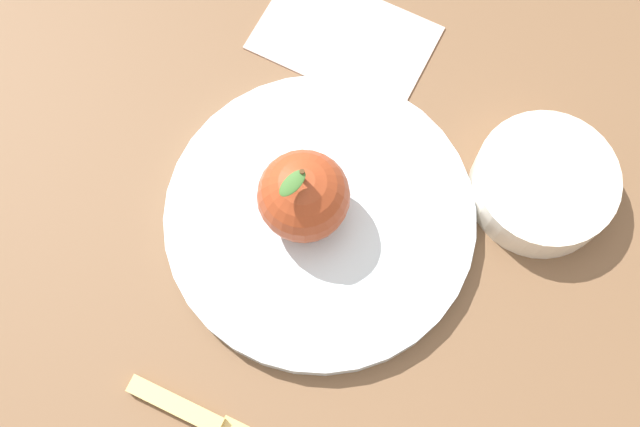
{
  "coord_description": "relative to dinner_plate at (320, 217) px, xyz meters",
  "views": [
    {
      "loc": [
        0.1,
        0.11,
        0.6
      ],
      "look_at": [
        -0.04,
        -0.02,
        0.02
      ],
      "focal_mm": 42.68,
      "sensor_mm": 36.0,
      "label": 1
    }
  ],
  "objects": [
    {
      "name": "ground_plane",
      "position": [
        0.04,
        0.02,
        -0.01
      ],
      "size": [
        2.4,
        2.4,
        0.0
      ],
      "primitive_type": "plane",
      "color": "brown"
    },
    {
      "name": "dinner_plate",
      "position": [
        0.0,
        0.0,
        0.0
      ],
      "size": [
        0.25,
        0.25,
        0.02
      ],
      "color": "silver",
      "rests_on": "ground_plane"
    },
    {
      "name": "apple",
      "position": [
        0.01,
        -0.01,
        0.04
      ],
      "size": [
        0.07,
        0.07,
        0.09
      ],
      "color": "#9E3D1E",
      "rests_on": "dinner_plate"
    },
    {
      "name": "side_bowl",
      "position": [
        -0.14,
        0.12,
        0.01
      ],
      "size": [
        0.12,
        0.12,
        0.04
      ],
      "color": "silver",
      "rests_on": "ground_plane"
    },
    {
      "name": "linen_napkin",
      "position": [
        -0.14,
        -0.1,
        -0.01
      ],
      "size": [
        0.14,
        0.18,
        0.0
      ],
      "primitive_type": "cube",
      "rotation": [
        0.0,
        0.0,
        0.28
      ],
      "color": "beige",
      "rests_on": "ground_plane"
    }
  ]
}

